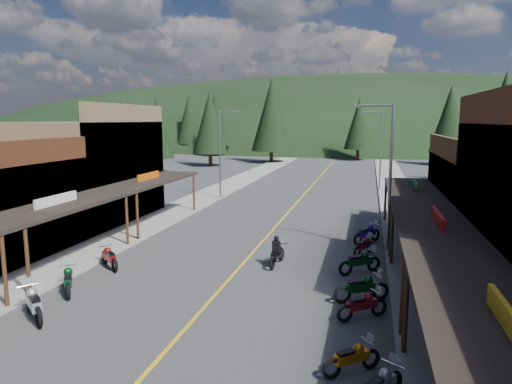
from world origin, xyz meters
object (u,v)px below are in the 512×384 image
Objects in this scene: pine_11 at (503,119)px; pedestrian_east_b at (411,231)px; pine_7 at (189,119)px; bike_east_6 at (352,356)px; bike_west_7 at (68,279)px; bike_east_7 at (362,304)px; pine_0 at (122,123)px; bike_east_11 at (367,233)px; streetlight_1 at (221,150)px; pine_10 at (210,122)px; streetlight_3 at (380,147)px; pedestrian_east_a at (440,292)px; shop_west_3 at (83,171)px; pine_2 at (272,115)px; bike_west_6 at (34,302)px; streetlight_2 at (388,171)px; shop_east_3 at (507,201)px; pine_1 at (215,119)px; bike_west_8 at (109,256)px; bike_east_9 at (360,261)px; bike_east_8 at (362,287)px; pine_8 at (157,129)px; rider_on_bike at (277,253)px; pine_4 at (450,119)px; bike_east_10 at (364,245)px; pine_3 at (359,124)px.

pine_11 is 7.96× the size of pedestrian_east_b.
bike_east_6 is (37.70, -80.79, -6.71)m from pine_7.
bike_east_7 is (11.91, 0.36, -0.04)m from bike_west_7.
pine_0 reaches higher than bike_east_11.
streetlight_1 is at bearing -65.12° from pine_7.
bike_west_7 is (12.01, -51.38, -6.16)m from pine_10.
streetlight_3 reaches higher than pedestrian_east_a.
pine_11 is at bearing 152.33° from pedestrian_east_a.
shop_west_3 is at bearing -128.93° from pedestrian_east_a.
pine_2 is (3.78, 46.70, 4.47)m from shop_west_3.
streetlight_2 is at bearing -6.29° from bike_west_6.
pine_1 is at bearing 122.75° from shop_east_3.
pine_2 is 5.98× the size of bike_west_6.
pine_1 is 5.95× the size of bike_west_8.
pine_10 is 56.69m from bike_east_7.
pine_2 reaches higher than pine_10.
streetlight_1 is 23.71m from bike_west_7.
bike_east_7 is 0.91× the size of bike_east_9.
bike_east_11 is at bearing 141.01° from bike_east_6.
pine_0 reaches higher than bike_east_6.
shop_west_3 is 22.57m from bike_east_8.
bike_west_6 reaches higher than bike_east_7.
pine_0 is at bearing 151.39° from pine_10.
pine_8 is at bearing 105.97° from shop_west_3.
pine_1 is (-30.95, 40.00, 2.78)m from streetlight_3.
pine_2 is at bearing 44.27° from bike_west_6.
bike_east_7 is 6.78m from rider_on_bike.
bike_west_8 is at bearing -139.30° from bike_east_7.
pine_0 is 28.43m from pine_8.
pine_4 is 62.56m from bike_east_7.
pine_7 is at bearing 119.81° from streetlight_2.
pedestrian_east_a is at bearing -42.48° from bike_east_10.
streetlight_2 reaches higher than pedestrian_east_b.
streetlight_2 is 4.30× the size of bike_east_6.
bike_east_7 is (0.22, 3.77, 0.05)m from bike_east_6.
pedestrian_east_b is (14.02, 13.38, 0.26)m from bike_west_6.
pine_1 is 1.14× the size of pine_3.
pine_7 reaches higher than pine_8.
pine_3 is at bearing 5.19° from pine_0.
bike_east_10 is at bearing -152.24° from shop_east_3.
pine_3 is at bearing 94.69° from streetlight_3.
pedestrian_east_a is (2.66, 0.54, 0.49)m from bike_east_7.
streetlight_3 is 20.88m from pedestrian_east_b.
bike_east_9 is at bearing 2.46° from rider_on_bike.
shop_west_3 is 4.84× the size of bike_east_8.
streetlight_3 is at bearing 29.91° from streetlight_1.
bike_west_8 is (-13.06, -6.09, -3.86)m from streetlight_2.
streetlight_1 is at bearing -150.09° from streetlight_3.
bike_east_8 is (-7.88, -10.71, -1.89)m from shop_east_3.
pine_2 is at bearing 85.37° from shop_west_3.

